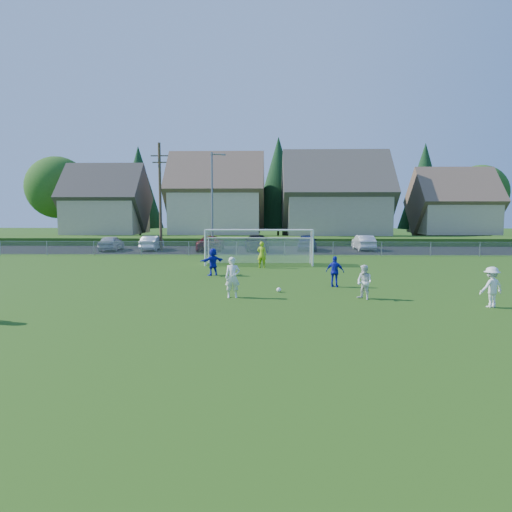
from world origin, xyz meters
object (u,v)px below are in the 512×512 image
at_px(goalkeeper, 262,255).
at_px(car_e, 307,242).
at_px(car_b, 152,243).
at_px(player_white_c, 491,287).
at_px(player_blue_a, 335,272).
at_px(soccer_ball, 279,290).
at_px(car_f, 364,243).
at_px(soccer_goal, 259,241).
at_px(player_white_a, 233,277).
at_px(car_a, 111,243).
at_px(player_blue_b, 213,262).
at_px(car_d, 257,243).
at_px(player_white_b, 364,282).
at_px(car_c, 211,243).

bearing_deg(goalkeeper, car_e, -92.27).
distance_m(car_b, car_e, 14.66).
xyz_separation_m(player_white_c, player_blue_a, (-5.44, 4.57, -0.03)).
xyz_separation_m(soccer_ball, car_e, (3.16, 22.16, 0.66)).
height_order(car_f, soccer_goal, soccer_goal).
distance_m(soccer_ball, player_white_a, 2.57).
xyz_separation_m(car_a, soccer_goal, (14.09, -10.45, 0.91)).
distance_m(player_blue_b, car_d, 16.27).
height_order(car_a, car_f, car_a).
bearing_deg(car_f, player_white_b, 77.74).
xyz_separation_m(soccer_ball, player_white_b, (3.60, -1.59, 0.63)).
bearing_deg(car_b, player_white_a, 111.10).
distance_m(player_blue_b, car_a, 19.67).
bearing_deg(player_white_b, player_blue_b, -172.60).
xyz_separation_m(car_c, car_e, (9.04, 0.78, 0.08)).
bearing_deg(car_e, goalkeeper, 77.50).
bearing_deg(player_white_c, car_d, -87.50).
xyz_separation_m(soccer_ball, car_d, (-1.60, 21.49, 0.64)).
bearing_deg(car_b, player_white_c, 127.38).
distance_m(car_d, car_f, 10.17).
distance_m(player_white_b, car_f, 24.53).
distance_m(car_c, car_f, 14.45).
relative_size(player_blue_b, soccer_goal, 0.21).
bearing_deg(car_d, car_f, -179.25).
relative_size(car_d, car_e, 1.15).
bearing_deg(car_a, player_white_c, 130.06).
bearing_deg(player_blue_b, car_b, -98.70).
distance_m(player_white_c, goalkeeper, 15.09).
distance_m(player_white_b, car_a, 29.66).
xyz_separation_m(car_b, car_c, (5.61, -0.35, 0.01)).
xyz_separation_m(player_white_b, car_e, (-0.44, 23.75, 0.03)).
relative_size(soccer_ball, car_e, 0.05).
bearing_deg(car_d, player_white_c, 107.30).
height_order(car_d, soccer_goal, soccer_goal).
relative_size(player_white_a, player_blue_b, 1.12).
bearing_deg(soccer_ball, car_f, 69.17).
xyz_separation_m(goalkeeper, car_a, (-14.31, 12.38, -0.16)).
height_order(player_blue_a, car_b, player_blue_a).
bearing_deg(car_f, player_blue_b, 53.66).
xyz_separation_m(player_white_a, player_white_c, (10.29, -1.69, -0.09)).
xyz_separation_m(player_blue_b, soccer_goal, (2.58, 5.50, 0.83)).
bearing_deg(player_blue_b, car_a, -88.30).
bearing_deg(player_white_b, car_f, 129.32).
distance_m(soccer_ball, car_c, 22.18).
height_order(player_white_b, car_c, player_white_b).
relative_size(car_b, soccer_goal, 0.56).
bearing_deg(car_d, soccer_goal, 87.92).
height_order(soccer_ball, goalkeeper, goalkeeper).
distance_m(player_white_a, player_white_c, 10.42).
height_order(soccer_ball, soccer_goal, soccer_goal).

